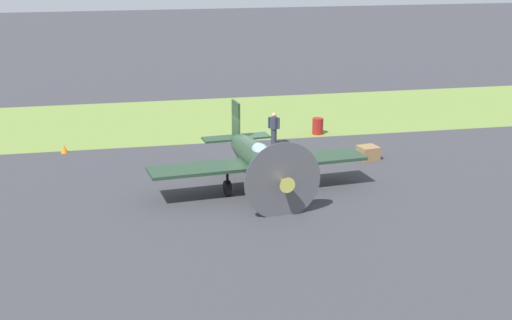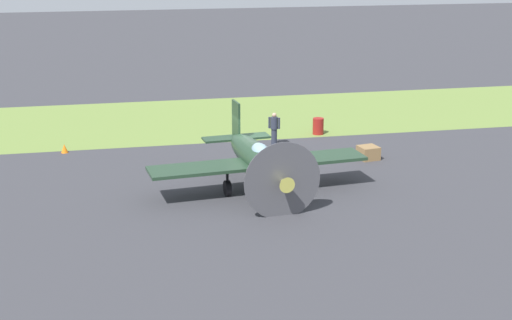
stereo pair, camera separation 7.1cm
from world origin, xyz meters
TOP-DOWN VIEW (x-y plane):
  - ground_plane at (0.00, 0.00)m, footprint 160.00×160.00m
  - grass_verge at (0.00, -10.73)m, footprint 120.00×11.00m
  - airplane_lead at (0.58, 2.63)m, footprint 9.48×7.51m
  - ground_crew_chief at (-1.75, -4.15)m, footprint 0.57×0.38m
  - fuel_drum at (-4.63, -5.85)m, footprint 0.60×0.60m
  - supply_crate at (-5.69, -0.76)m, footprint 1.04×1.04m
  - runway_marker_cone at (8.89, -4.93)m, footprint 0.36×0.36m

SIDE VIEW (x-z plane):
  - ground_plane at x=0.00m, z-range 0.00..0.00m
  - grass_verge at x=0.00m, z-range 0.00..0.01m
  - runway_marker_cone at x=8.89m, z-range 0.00..0.44m
  - supply_crate at x=-5.69m, z-range 0.00..0.64m
  - fuel_drum at x=-4.63m, z-range 0.00..0.90m
  - ground_crew_chief at x=-1.75m, z-range 0.05..1.78m
  - airplane_lead at x=0.58m, z-range -0.27..3.09m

